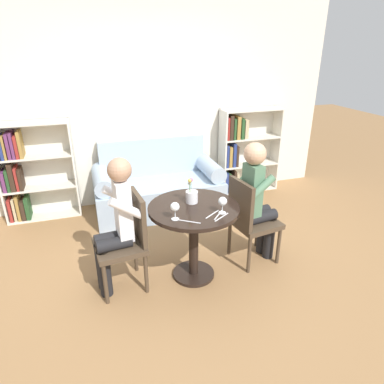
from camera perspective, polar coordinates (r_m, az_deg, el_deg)
ground_plane at (r=3.43m, az=0.26°, el=-13.61°), size 16.00×16.00×0.00m
back_wall at (r=4.69m, az=-7.43°, el=14.52°), size 5.20×0.05×2.70m
round_table at (r=3.12m, az=0.28°, el=-5.32°), size 0.82×0.82×0.74m
couch at (r=4.57m, az=-5.73°, el=0.78°), size 1.63×0.80×0.92m
bookshelf_left at (r=4.69m, az=-25.63°, el=2.98°), size 0.88×0.28×1.23m
bookshelf_right at (r=5.12m, az=8.21°, el=6.86°), size 0.88×0.28×1.23m
chair_left at (r=3.10m, az=-10.79°, el=-7.51°), size 0.46×0.46×0.90m
chair_right at (r=3.42m, az=9.56°, el=-4.26°), size 0.48×0.48×0.90m
person_left at (r=3.00m, az=-12.66°, el=-5.20°), size 0.44×0.37×1.24m
person_right at (r=3.40m, az=10.89°, el=-1.18°), size 0.45×0.38×1.25m
wine_glass_left at (r=2.78m, az=-2.86°, el=-2.58°), size 0.08×0.08×0.15m
wine_glass_right at (r=2.90m, az=5.13°, el=-1.64°), size 0.07×0.07×0.15m
flower_vase at (r=3.09m, az=-0.06°, el=-0.56°), size 0.11×0.11×0.24m
knife_left_setting at (r=2.90m, az=4.42°, el=-3.82°), size 0.13×0.15×0.00m
fork_left_setting at (r=2.87m, az=4.96°, el=-4.20°), size 0.17×0.11×0.00m
knife_right_setting at (r=2.91m, az=3.40°, el=-3.71°), size 0.16×0.12×0.00m
fork_right_setting at (r=2.79m, az=-0.43°, el=-4.94°), size 0.16×0.12×0.00m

